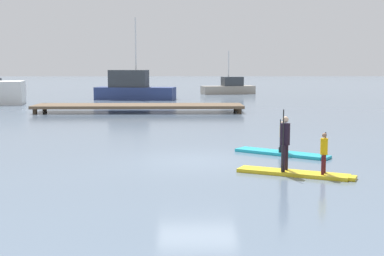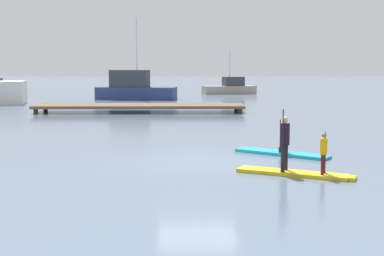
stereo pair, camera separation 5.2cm
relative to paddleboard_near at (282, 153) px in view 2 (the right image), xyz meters
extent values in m
plane|color=slate|center=(-2.87, -1.06, -0.05)|extent=(240.00, 240.00, 0.00)
cube|color=#1E9EB2|center=(-0.06, 0.04, 0.00)|extent=(2.93, 2.41, 0.10)
cube|color=#1E9EB2|center=(1.24, -0.91, 0.00)|extent=(0.49, 0.54, 0.09)
cylinder|color=black|center=(0.07, 0.08, 0.30)|extent=(0.07, 0.07, 0.49)
cylinder|color=black|center=(-0.06, -0.09, 0.30)|extent=(0.07, 0.07, 0.49)
cylinder|color=#F2B20C|center=(0.00, 0.00, 0.75)|extent=(0.25, 0.25, 0.41)
sphere|color=beige|center=(0.00, 0.00, 1.03)|extent=(0.12, 0.12, 0.12)
cylinder|color=black|center=(-0.09, -0.13, 0.60)|extent=(0.03, 0.03, 1.11)
cube|color=black|center=(-0.09, -0.13, 0.14)|extent=(0.11, 0.13, 0.18)
cube|color=gold|center=(-0.31, -3.34, 0.00)|extent=(3.01, 1.88, 0.10)
cube|color=gold|center=(1.10, -4.03, 0.00)|extent=(0.40, 0.49, 0.09)
cylinder|color=black|center=(-0.45, -3.10, 0.41)|extent=(0.11, 0.11, 0.72)
cylinder|color=black|center=(-0.59, -3.38, 0.41)|extent=(0.11, 0.11, 0.72)
cylinder|color=black|center=(-0.52, -3.24, 1.07)|extent=(0.36, 0.36, 0.60)
sphere|color=beige|center=(-0.52, -3.24, 1.47)|extent=(0.17, 0.17, 0.17)
cylinder|color=black|center=(-0.61, -3.42, 0.90)|extent=(0.03, 0.03, 1.71)
cube|color=black|center=(-0.61, -3.42, 0.14)|extent=(0.09, 0.14, 0.18)
cylinder|color=#4C1419|center=(0.49, -3.60, 0.31)|extent=(0.08, 0.08, 0.53)
cylinder|color=#4C1419|center=(0.39, -3.81, 0.31)|extent=(0.08, 0.08, 0.53)
cylinder|color=#F2B20C|center=(0.44, -3.70, 0.79)|extent=(0.26, 0.26, 0.43)
sphere|color=#8C664C|center=(0.44, -3.70, 1.09)|extent=(0.13, 0.13, 0.13)
cylinder|color=black|center=(0.51, -3.55, 0.60)|extent=(0.03, 0.03, 1.11)
cube|color=black|center=(0.51, -3.55, 0.14)|extent=(0.09, 0.14, 0.18)
cube|color=navy|center=(-7.45, 28.84, 0.48)|extent=(7.04, 3.17, 1.06)
cube|color=#33383D|center=(-8.01, 28.93, 1.75)|extent=(3.45, 2.22, 1.47)
cylinder|color=silver|center=(-7.38, 28.83, 4.70)|extent=(0.12, 0.12, 4.43)
cube|color=#9E9384|center=(1.26, 37.44, 0.36)|extent=(5.65, 2.91, 0.82)
cube|color=#33383D|center=(1.70, 37.56, 1.24)|extent=(2.31, 1.77, 0.93)
cylinder|color=silver|center=(1.30, 37.45, 3.02)|extent=(0.12, 0.12, 2.64)
cube|color=brown|center=(-6.13, 16.37, 0.34)|extent=(13.12, 2.95, 0.18)
cylinder|color=#473828|center=(-12.39, 15.20, 0.19)|extent=(0.28, 0.28, 0.48)
cylinder|color=#473828|center=(-12.39, 17.55, 0.19)|extent=(0.28, 0.28, 0.48)
cylinder|color=#473828|center=(0.13, 15.20, 0.19)|extent=(0.28, 0.28, 0.48)
cylinder|color=#473828|center=(0.13, 17.55, 0.19)|extent=(0.28, 0.28, 0.48)
camera|label=1|loc=(-3.31, -17.90, 2.97)|focal=50.67mm
camera|label=2|loc=(-3.26, -17.90, 2.97)|focal=50.67mm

